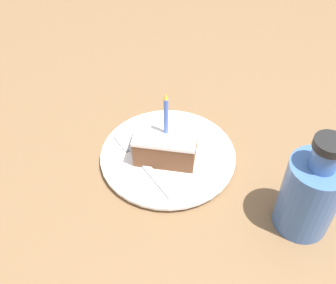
{
  "coord_description": "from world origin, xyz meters",
  "views": [
    {
      "loc": [
        0.45,
        0.06,
        0.51
      ],
      "look_at": [
        -0.02,
        -0.02,
        0.04
      ],
      "focal_mm": 42.0,
      "sensor_mm": 36.0,
      "label": 1
    }
  ],
  "objects": [
    {
      "name": "ground_plane",
      "position": [
        0.0,
        0.0,
        -0.02
      ],
      "size": [
        2.4,
        2.4,
        0.04
      ],
      "color": "brown",
      "rests_on": "ground"
    },
    {
      "name": "plate",
      "position": [
        -0.02,
        -0.02,
        0.01
      ],
      "size": [
        0.24,
        0.24,
        0.01
      ],
      "color": "white",
      "rests_on": "ground_plane"
    },
    {
      "name": "cake_slice",
      "position": [
        -0.02,
        -0.02,
        0.04
      ],
      "size": [
        0.07,
        0.1,
        0.13
      ],
      "color": "brown",
      "rests_on": "plate"
    },
    {
      "name": "fork",
      "position": [
        0.0,
        -0.07,
        0.02
      ],
      "size": [
        0.14,
        0.13,
        0.0
      ],
      "color": "#B2B2B7",
      "rests_on": "plate"
    },
    {
      "name": "bottle",
      "position": [
        0.08,
        0.2,
        0.07
      ],
      "size": [
        0.08,
        0.08,
        0.17
      ],
      "color": "#3F66A5",
      "rests_on": "ground_plane"
    }
  ]
}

